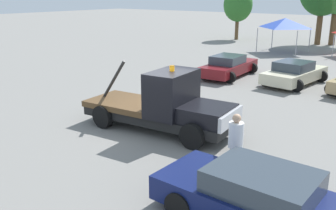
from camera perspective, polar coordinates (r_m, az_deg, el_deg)
The scene contains 8 objects.
ground_plane at distance 14.31m, azimuth -1.60°, elevation -3.68°, with size 160.00×160.00×0.00m, color gray.
tow_truck at distance 13.80m, azimuth -0.35°, elevation -0.18°, with size 6.05×2.55×2.52m.
foreground_car at distance 8.63m, azimuth 15.30°, elevation -14.14°, with size 5.42×2.17×1.34m.
person_near_truck at distance 10.52m, azimuth 10.26°, elevation -5.42°, with size 0.41×0.41×1.85m.
parked_car_maroon at distance 23.45m, azimuth 9.24°, elevation 5.87°, with size 2.55×4.93×1.34m.
parked_car_cream at distance 22.28m, azimuth 18.70°, elevation 4.63°, with size 2.84×4.81×1.34m.
canopy_tent_blue at distance 34.05m, azimuth 17.41°, elevation 11.83°, with size 3.46×3.46×2.92m.
tree_right at distance 42.45m, azimuth 10.62°, elevation 14.76°, with size 3.10×3.10×5.53m.
Camera 1 is at (8.39, -10.45, 5.00)m, focal length 40.00 mm.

